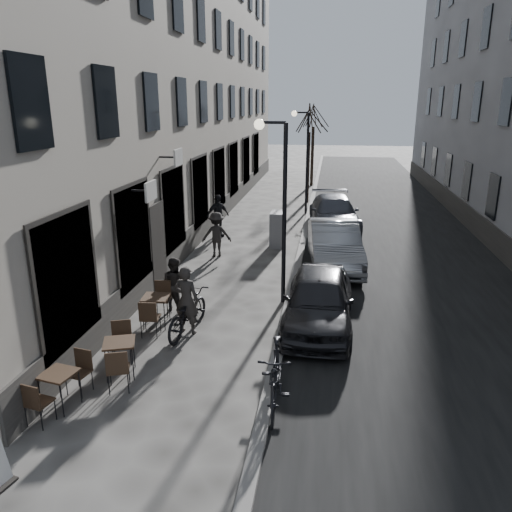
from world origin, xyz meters
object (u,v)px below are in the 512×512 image
(pedestrian_far, at_px, (218,216))
(bistro_set_b, at_px, (120,355))
(streetlamp_near, at_px, (278,193))
(bistro_set_a, at_px, (60,386))
(bicycle, at_px, (187,313))
(car_far, at_px, (334,213))
(tree_far, at_px, (314,115))
(car_mid, at_px, (334,245))
(streetlamp_far, at_px, (304,151))
(utility_cabinet, at_px, (277,229))
(bistro_set_c, at_px, (156,308))
(car_near, at_px, (319,300))
(pedestrian_mid, at_px, (217,234))
(tree_near, at_px, (309,118))
(moped, at_px, (275,376))
(pedestrian_near, at_px, (174,284))

(pedestrian_far, bearing_deg, bistro_set_b, -129.86)
(streetlamp_near, height_order, bistro_set_b, streetlamp_near)
(bistro_set_a, relative_size, pedestrian_far, 0.84)
(bicycle, relative_size, car_far, 0.40)
(tree_far, height_order, bistro_set_b, tree_far)
(tree_far, bearing_deg, car_mid, -85.00)
(streetlamp_far, bearing_deg, streetlamp_near, -90.00)
(streetlamp_near, relative_size, utility_cabinet, 3.67)
(bistro_set_c, xyz_separation_m, car_near, (4.10, 0.58, 0.24))
(pedestrian_mid, bearing_deg, bistro_set_c, 75.05)
(car_mid, distance_m, car_far, 5.36)
(bistro_set_a, bearing_deg, pedestrian_far, 100.53)
(streetlamp_far, xyz_separation_m, car_mid, (1.60, -8.51, -2.39))
(streetlamp_near, bearing_deg, bistro_set_c, -144.57)
(bistro_set_c, relative_size, bicycle, 0.80)
(streetlamp_far, height_order, bistro_set_b, streetlamp_far)
(bicycle, bearing_deg, bistro_set_b, 79.10)
(tree_near, distance_m, moped, 20.53)
(bicycle, bearing_deg, car_far, -97.95)
(bistro_set_c, bearing_deg, moped, -47.15)
(streetlamp_near, relative_size, moped, 2.47)
(bistro_set_c, height_order, bicycle, bicycle)
(tree_far, bearing_deg, pedestrian_mid, -99.27)
(car_far, bearing_deg, bistro_set_b, -113.78)
(bicycle, bearing_deg, car_near, -155.01)
(car_near, relative_size, car_mid, 0.90)
(bistro_set_b, relative_size, car_near, 0.38)
(utility_cabinet, height_order, bicycle, utility_cabinet)
(bistro_set_a, xyz_separation_m, car_mid, (5.05, 9.27, 0.33))
(streetlamp_far, distance_m, pedestrian_mid, 8.70)
(moped, bearing_deg, tree_near, 88.07)
(pedestrian_near, xyz_separation_m, moped, (3.24, -4.13, -0.13))
(streetlamp_far, bearing_deg, pedestrian_far, -122.33)
(tree_near, distance_m, tree_far, 6.00)
(streetlamp_near, distance_m, moped, 5.75)
(car_near, bearing_deg, utility_cabinet, 105.56)
(tree_near, distance_m, pedestrian_near, 16.71)
(pedestrian_far, bearing_deg, car_near, -103.82)
(tree_near, xyz_separation_m, pedestrian_far, (-3.35, -8.18, -3.77))
(streetlamp_near, relative_size, streetlamp_far, 1.00)
(streetlamp_far, bearing_deg, pedestrian_near, -101.82)
(streetlamp_near, xyz_separation_m, pedestrian_far, (-3.28, 6.82, -2.26))
(streetlamp_near, height_order, streetlamp_far, same)
(streetlamp_far, relative_size, bistro_set_a, 3.38)
(pedestrian_near, bearing_deg, tree_near, -76.05)
(car_near, bearing_deg, car_far, 89.13)
(pedestrian_mid, height_order, car_mid, pedestrian_mid)
(utility_cabinet, relative_size, pedestrian_near, 0.92)
(bistro_set_c, bearing_deg, streetlamp_near, 30.33)
(tree_far, xyz_separation_m, car_far, (1.52, -12.15, -3.93))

